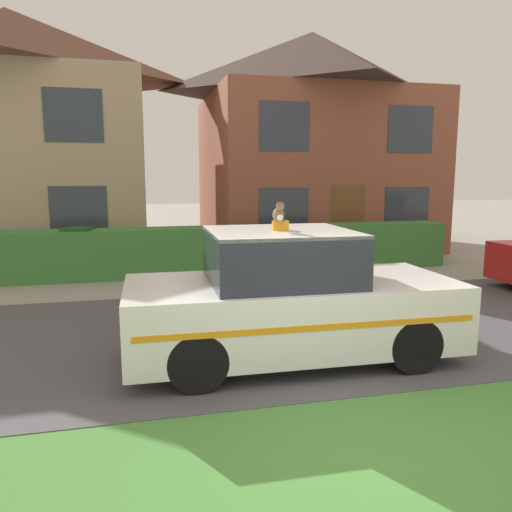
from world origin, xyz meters
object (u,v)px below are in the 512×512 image
cat (279,214)px  police_car (289,300)px  wheelie_bin (79,253)px  house_left (13,132)px  house_right (311,139)px

cat → police_car: bearing=138.9°
police_car → wheelie_bin: police_car is taller
police_car → wheelie_bin: (-3.14, 5.95, -0.18)m
house_left → house_right: (9.26, -0.16, -0.06)m
police_car → house_right: bearing=70.2°
cat → wheelie_bin: bearing=-152.1°
police_car → cat: (-0.20, -0.21, 1.12)m
cat → wheelie_bin: cat is taller
house_right → wheelie_bin: (-7.10, -4.35, -2.96)m
house_left → wheelie_bin: (2.16, -4.51, -3.02)m
wheelie_bin → house_left: bearing=128.4°
cat → house_right: 11.43m
house_right → cat: bearing=-111.6°
cat → wheelie_bin: 6.95m
police_car → house_right: size_ratio=0.59×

